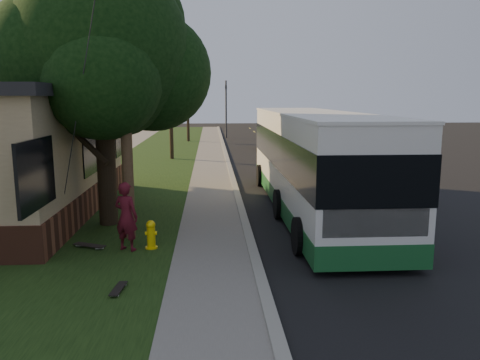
% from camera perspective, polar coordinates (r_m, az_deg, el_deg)
% --- Properties ---
extents(ground, '(120.00, 120.00, 0.00)m').
position_cam_1_polar(ground, '(12.40, 1.41, -8.37)').
color(ground, black).
rests_on(ground, ground).
extents(road, '(8.00, 80.00, 0.01)m').
position_cam_1_polar(road, '(22.64, 9.31, -0.03)').
color(road, black).
rests_on(road, ground).
extents(curb, '(0.25, 80.00, 0.12)m').
position_cam_1_polar(curb, '(22.09, -0.86, -0.01)').
color(curb, gray).
rests_on(curb, ground).
extents(sidewalk, '(2.00, 80.00, 0.08)m').
position_cam_1_polar(sidewalk, '(22.06, -3.45, -0.09)').
color(sidewalk, slate).
rests_on(sidewalk, ground).
extents(grass_verge, '(5.00, 80.00, 0.07)m').
position_cam_1_polar(grass_verge, '(22.33, -12.47, -0.20)').
color(grass_verge, black).
rests_on(grass_verge, ground).
extents(fire_hydrant, '(0.32, 0.32, 0.74)m').
position_cam_1_polar(fire_hydrant, '(12.33, -10.79, -6.56)').
color(fire_hydrant, yellow).
rests_on(fire_hydrant, grass_verge).
extents(utility_pole, '(2.86, 3.21, 9.07)m').
position_cam_1_polar(utility_pole, '(12.93, -14.05, 12.92)').
color(utility_pole, '#473321').
rests_on(utility_pole, ground).
extents(leafy_tree, '(6.30, 6.00, 7.80)m').
position_cam_1_polar(leafy_tree, '(14.76, -16.38, 14.51)').
color(leafy_tree, black).
rests_on(leafy_tree, grass_verge).
extents(bare_tree_near, '(1.38, 1.21, 4.31)m').
position_cam_1_polar(bare_tree_near, '(29.87, -8.39, 6.56)').
color(bare_tree_near, black).
rests_on(bare_tree_near, grass_verge).
extents(bare_tree_far, '(1.38, 1.21, 4.03)m').
position_cam_1_polar(bare_tree_far, '(41.81, -6.36, 7.37)').
color(bare_tree_far, black).
rests_on(bare_tree_far, grass_verge).
extents(traffic_signal, '(0.18, 0.22, 5.50)m').
position_cam_1_polar(traffic_signal, '(45.75, -1.71, 9.11)').
color(traffic_signal, '#2D2D30').
rests_on(traffic_signal, ground).
extents(transit_bus, '(2.92, 12.67, 3.42)m').
position_cam_1_polar(transit_bus, '(16.31, 8.91, 2.56)').
color(transit_bus, silver).
rests_on(transit_bus, ground).
extents(skateboarder, '(0.76, 0.66, 1.77)m').
position_cam_1_polar(skateboarder, '(12.18, -13.70, -4.33)').
color(skateboarder, '#4F0F1B').
rests_on(skateboarder, grass_verge).
extents(skateboard_main, '(0.26, 0.74, 0.07)m').
position_cam_1_polar(skateboard_main, '(9.96, -14.61, -12.70)').
color(skateboard_main, black).
rests_on(skateboard_main, grass_verge).
extents(skateboard_spare, '(0.91, 0.58, 0.08)m').
position_cam_1_polar(skateboard_spare, '(12.84, -17.88, -7.60)').
color(skateboard_spare, black).
rests_on(skateboard_spare, grass_verge).
extents(distant_car, '(2.46, 4.98, 1.63)m').
position_cam_1_polar(distant_car, '(36.23, 4.20, 5.12)').
color(distant_car, black).
rests_on(distant_car, ground).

